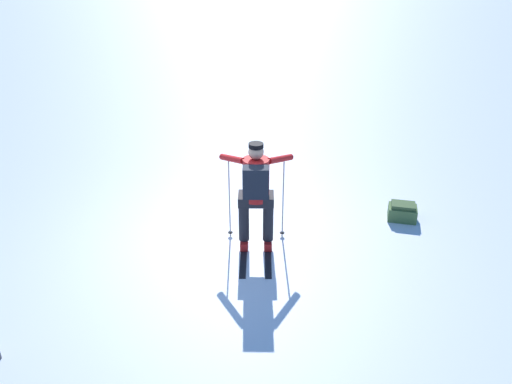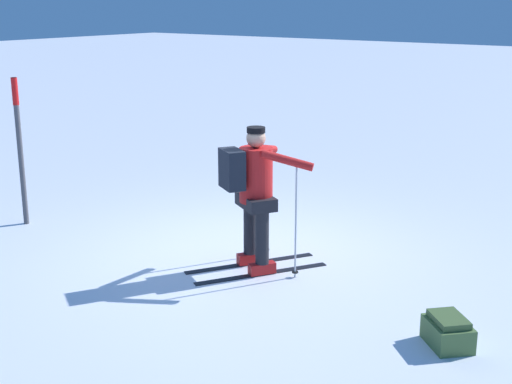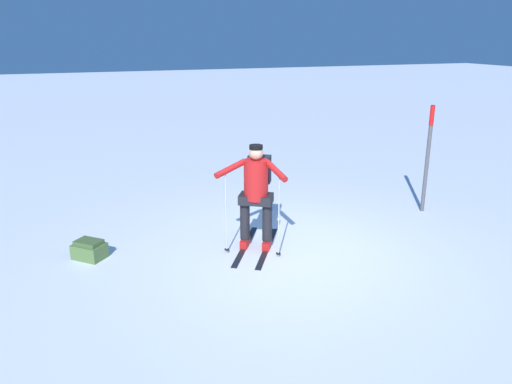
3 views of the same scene
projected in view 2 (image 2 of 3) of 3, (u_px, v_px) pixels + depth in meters
ground_plane at (243, 252)px, 8.58m from camera, size 80.00×80.00×0.00m
skier at (254, 188)px, 7.80m from camera, size 1.27×1.57×1.63m
dropped_backpack at (448, 332)px, 6.25m from camera, size 0.55×0.54×0.28m
trail_marker at (19, 141)px, 9.38m from camera, size 0.08×0.08×1.97m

